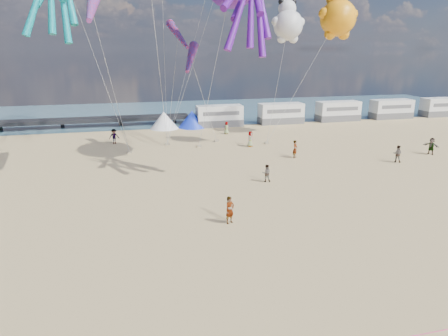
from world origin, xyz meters
TOP-DOWN VIEW (x-y plane):
  - ground at (0.00, 0.00)m, footprint 120.00×120.00m
  - water at (0.00, 55.00)m, footprint 120.00×120.00m
  - motorhome_0 at (6.00, 40.00)m, footprint 6.60×2.50m
  - motorhome_1 at (15.50, 40.00)m, footprint 6.60×2.50m
  - motorhome_2 at (25.00, 40.00)m, footprint 6.60×2.50m
  - motorhome_3 at (34.50, 40.00)m, footprint 6.60×2.50m
  - motorhome_4 at (44.00, 40.00)m, footprint 6.60×2.50m
  - tent_white at (-2.00, 40.00)m, footprint 4.00×4.00m
  - tent_blue at (2.00, 40.00)m, footprint 4.00×4.00m
  - standing_person at (-1.08, 7.01)m, footprint 0.79×0.69m
  - beachgoer_0 at (5.64, 34.35)m, footprint 0.66×0.51m
  - beachgoer_1 at (4.05, 14.38)m, footprint 0.84×0.66m
  - beachgoer_2 at (-8.66, 31.98)m, footprint 0.97×0.80m
  - beachgoer_4 at (24.17, 18.82)m, footprint 0.89×1.12m
  - beachgoer_5 at (9.54, 21.00)m, footprint 1.49×1.66m
  - beachgoer_6 at (6.54, 26.80)m, footprint 0.78×0.74m
  - beachgoer_7 at (18.69, 17.01)m, footprint 0.99×0.94m
  - sandbag_a at (-7.01, 27.03)m, footprint 0.50×0.35m
  - sandbag_b at (0.77, 27.93)m, footprint 0.50×0.35m
  - sandbag_c at (8.84, 27.56)m, footprint 0.50×0.35m
  - sandbag_d at (3.32, 30.14)m, footprint 0.50×0.35m
  - sandbag_e at (-2.65, 29.89)m, footprint 0.50×0.35m
  - kite_panda at (10.10, 25.65)m, footprint 4.18×3.98m
  - kite_teddy_orange at (18.15, 29.84)m, footprint 5.41×5.13m
  - windsock_left at (-9.23, 19.92)m, footprint 1.27×6.18m
  - windsock_mid at (-0.61, 24.02)m, footprint 2.61×5.58m
  - windsock_right at (-1.40, 26.66)m, footprint 2.13×5.34m

SIDE VIEW (x-z plane):
  - ground at x=0.00m, z-range 0.00..0.00m
  - water at x=0.00m, z-range 0.02..0.02m
  - sandbag_a at x=-7.01m, z-range 0.00..0.22m
  - sandbag_b at x=0.77m, z-range 0.00..0.22m
  - sandbag_c at x=8.84m, z-range 0.00..0.22m
  - sandbag_d at x=3.32m, z-range 0.00..0.22m
  - sandbag_e at x=-2.65m, z-range 0.00..0.22m
  - beachgoer_1 at x=4.05m, z-range 0.00..1.50m
  - beachgoer_0 at x=5.64m, z-range 0.00..1.63m
  - beachgoer_7 at x=18.69m, z-range 0.00..1.70m
  - beachgoer_4 at x=24.17m, z-range 0.00..1.78m
  - beachgoer_6 at x=6.54m, z-range 0.00..1.78m
  - beachgoer_2 at x=-8.66m, z-range 0.00..1.80m
  - standing_person at x=-1.08m, z-range 0.00..1.81m
  - beachgoer_5 at x=9.54m, z-range 0.00..1.83m
  - tent_white at x=-2.00m, z-range 0.00..2.40m
  - tent_blue at x=2.00m, z-range 0.00..2.40m
  - motorhome_0 at x=6.00m, z-range 0.00..3.00m
  - motorhome_1 at x=15.50m, z-range 0.00..3.00m
  - motorhome_2 at x=25.00m, z-range 0.00..3.00m
  - motorhome_3 at x=34.50m, z-range 0.00..3.00m
  - motorhome_4 at x=44.00m, z-range 0.00..3.00m
  - windsock_mid at x=-0.61m, z-range 7.18..12.72m
  - windsock_right at x=-1.40m, z-range 9.51..14.78m
  - kite_panda at x=10.10m, z-range 10.53..15.84m
  - windsock_left at x=-9.23m, z-range 10.79..16.94m
  - kite_teddy_orange at x=18.15m, z-range 10.70..17.95m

